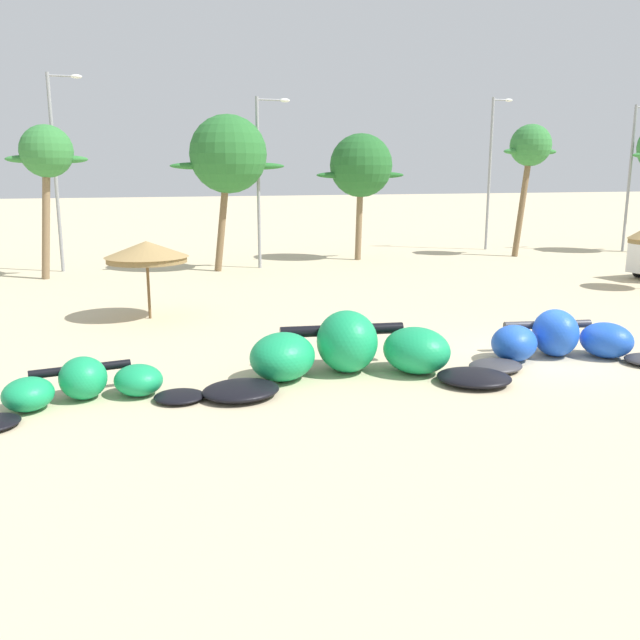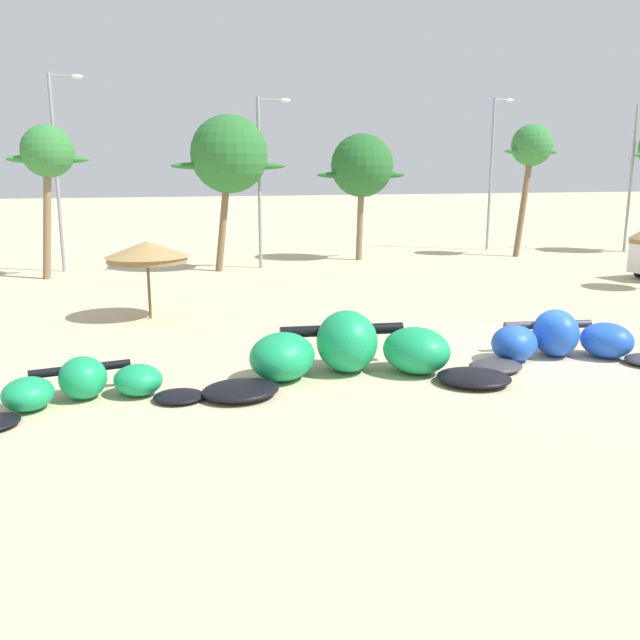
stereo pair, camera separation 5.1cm
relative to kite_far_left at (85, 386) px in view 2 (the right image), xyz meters
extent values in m
plane|color=beige|center=(12.25, 0.20, -0.38)|extent=(260.00, 260.00, 0.00)
ellipsoid|color=#199E5B|center=(-1.17, -0.16, -0.01)|extent=(1.49, 1.53, 0.73)
ellipsoid|color=#199E5B|center=(-0.03, 0.28, 0.11)|extent=(1.20, 1.28, 0.98)
ellipsoid|color=#199E5B|center=(1.17, 0.13, -0.01)|extent=(1.57, 1.58, 0.73)
ellipsoid|color=black|center=(2.02, -0.56, -0.28)|extent=(1.37, 1.31, 0.20)
cylinder|color=black|center=(-0.08, 0.68, 0.22)|extent=(2.27, 0.48, 0.21)
cube|color=black|center=(-0.02, 0.17, 0.11)|extent=(0.87, 0.51, 0.04)
ellipsoid|color=black|center=(3.40, -0.76, -0.22)|extent=(2.09, 1.90, 0.32)
ellipsoid|color=#199E5B|center=(4.67, 0.22, 0.22)|extent=(2.39, 2.40, 1.19)
ellipsoid|color=#199E5B|center=(6.45, 0.39, 0.43)|extent=(1.83, 2.03, 1.60)
ellipsoid|color=#199E5B|center=(8.10, -0.31, 0.22)|extent=(2.21, 2.32, 1.19)
ellipsoid|color=black|center=(9.02, -1.62, -0.22)|extent=(2.35, 2.25, 0.32)
cylinder|color=black|center=(6.55, 1.01, 0.58)|extent=(3.34, 0.80, 0.30)
cube|color=black|center=(6.42, 0.21, 0.43)|extent=(1.30, 0.83, 0.04)
ellipsoid|color=#333338|center=(10.14, -0.84, -0.24)|extent=(1.63, 1.43, 0.27)
ellipsoid|color=blue|center=(11.16, -0.13, 0.12)|extent=(1.91, 1.90, 0.98)
ellipsoid|color=blue|center=(12.55, -0.06, 0.29)|extent=(1.49, 1.68, 1.33)
ellipsoid|color=blue|center=(13.81, -0.67, 0.12)|extent=(1.71, 1.83, 0.98)
cylinder|color=#333338|center=(12.65, 0.44, 0.41)|extent=(2.58, 0.74, 0.24)
cube|color=#333338|center=(12.52, -0.21, 0.29)|extent=(1.03, 0.70, 0.04)
cylinder|color=brown|center=(2.15, 8.71, 0.72)|extent=(0.10, 0.10, 2.20)
cone|color=#9E7F4C|center=(2.15, 8.71, 2.09)|extent=(2.90, 2.90, 0.55)
cylinder|color=olive|center=(2.15, 8.71, 1.72)|extent=(2.76, 2.76, 0.20)
cylinder|color=black|center=(25.82, 10.77, -0.04)|extent=(0.69, 0.29, 0.68)
cylinder|color=#7F6647|center=(-1.61, 19.64, 2.64)|extent=(0.88, 0.36, 6.05)
sphere|color=#337A38|center=(-1.36, 19.64, 5.66)|extent=(2.45, 2.45, 2.45)
ellipsoid|color=#337A38|center=(-2.34, 19.64, 5.30)|extent=(1.72, 0.50, 0.36)
ellipsoid|color=#337A38|center=(-0.37, 19.64, 5.30)|extent=(1.72, 0.50, 0.36)
cylinder|color=brown|center=(6.91, 19.62, 2.61)|extent=(1.07, 0.36, 5.98)
sphere|color=#286B2D|center=(7.27, 19.62, 5.60)|extent=(3.95, 3.95, 3.95)
ellipsoid|color=#286B2D|center=(5.69, 19.62, 5.01)|extent=(2.77, 0.50, 0.36)
ellipsoid|color=#286B2D|center=(8.85, 19.62, 5.01)|extent=(2.77, 0.50, 0.36)
cylinder|color=#7F6647|center=(15.32, 21.62, 2.35)|extent=(0.50, 0.36, 5.46)
sphere|color=#236028|center=(15.39, 21.62, 5.07)|extent=(3.62, 3.62, 3.62)
ellipsoid|color=#236028|center=(13.95, 21.62, 4.53)|extent=(2.53, 0.50, 0.36)
ellipsoid|color=#236028|center=(16.84, 21.62, 4.53)|extent=(2.53, 0.50, 0.36)
cylinder|color=brown|center=(25.36, 20.05, 2.95)|extent=(1.02, 0.36, 6.65)
sphere|color=#337A38|center=(25.69, 20.05, 6.28)|extent=(2.47, 2.47, 2.47)
ellipsoid|color=#337A38|center=(24.70, 20.05, 5.91)|extent=(1.73, 0.50, 0.36)
ellipsoid|color=#337A38|center=(26.68, 20.05, 5.91)|extent=(1.73, 0.50, 0.36)
cylinder|color=gray|center=(-1.14, 22.06, 4.57)|extent=(0.18, 0.18, 9.89)
cylinder|color=gray|center=(-0.47, 22.06, 9.36)|extent=(1.34, 0.10, 0.10)
ellipsoid|color=silver|center=(0.20, 22.06, 9.36)|extent=(0.56, 0.24, 0.20)
cylinder|color=gray|center=(8.94, 20.10, 4.07)|extent=(0.18, 0.18, 8.89)
cylinder|color=gray|center=(9.68, 20.10, 8.37)|extent=(1.49, 0.10, 0.10)
ellipsoid|color=silver|center=(10.43, 20.10, 8.37)|extent=(0.56, 0.24, 0.20)
cylinder|color=gray|center=(25.42, 23.94, 4.51)|extent=(0.18, 0.18, 9.77)
cylinder|color=gray|center=(25.99, 23.94, 9.25)|extent=(1.14, 0.10, 0.10)
ellipsoid|color=silver|center=(26.56, 23.94, 9.25)|extent=(0.56, 0.24, 0.20)
cylinder|color=gray|center=(33.47, 20.25, 4.24)|extent=(0.18, 0.18, 9.23)
camera|label=1|loc=(0.36, -15.43, 4.71)|focal=37.95mm
camera|label=2|loc=(0.41, -15.45, 4.71)|focal=37.95mm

